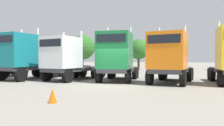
% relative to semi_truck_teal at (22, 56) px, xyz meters
% --- Properties ---
extents(ground, '(200.00, 200.00, 0.00)m').
position_rel_semi_truck_teal_xyz_m(ground, '(8.28, -1.83, -2.01)').
color(ground, gray).
extents(semi_truck_teal, '(3.57, 6.73, 4.43)m').
position_rel_semi_truck_teal_xyz_m(semi_truck_teal, '(0.00, 0.00, 0.00)').
color(semi_truck_teal, '#333338').
rests_on(semi_truck_teal, ground).
extents(semi_truck_white, '(3.90, 6.51, 4.10)m').
position_rel_semi_truck_teal_xyz_m(semi_truck_white, '(3.92, 0.34, -0.18)').
color(semi_truck_white, '#333338').
rests_on(semi_truck_white, ground).
extents(semi_truck_green, '(2.59, 5.82, 4.38)m').
position_rel_semi_truck_teal_xyz_m(semi_truck_green, '(8.07, 0.53, -0.04)').
color(semi_truck_green, '#333338').
rests_on(semi_truck_green, ground).
extents(semi_truck_orange, '(3.67, 6.27, 4.19)m').
position_rel_semi_truck_teal_xyz_m(semi_truck_orange, '(12.04, 0.09, -0.12)').
color(semi_truck_orange, '#333338').
rests_on(semi_truck_orange, ground).
extents(traffic_cone_near, '(0.36, 0.36, 0.61)m').
position_rel_semi_truck_teal_xyz_m(traffic_cone_near, '(7.37, -7.90, -1.71)').
color(traffic_cone_near, '#F2590C').
rests_on(traffic_cone_near, ground).
extents(oak_far_left, '(4.26, 4.26, 5.89)m').
position_rel_semi_truck_teal_xyz_m(oak_far_left, '(-2.06, 18.45, 1.73)').
color(oak_far_left, '#4C3823').
rests_on(oak_far_left, ground).
extents(oak_far_centre, '(3.23, 3.23, 4.94)m').
position_rel_semi_truck_teal_xyz_m(oak_far_centre, '(7.56, 18.33, 1.29)').
color(oak_far_centre, '#4C3823').
rests_on(oak_far_centre, ground).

